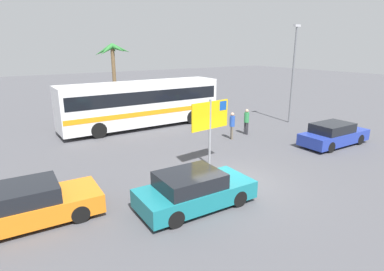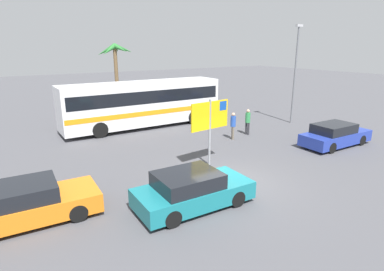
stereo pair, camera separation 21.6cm
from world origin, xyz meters
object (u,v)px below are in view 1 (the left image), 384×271
object	(u,v)px
car_teal	(194,190)
pedestrian_near_sign	(232,124)
car_blue	(334,135)
pedestrian_crossing_lot	(246,120)
bus_front_coach	(142,102)
car_orange	(28,204)
ferry_sign	(211,118)

from	to	relation	value
car_teal	pedestrian_near_sign	bearing A→B (deg)	42.28
car_blue	pedestrian_near_sign	size ratio (longest dim) A/B	2.67
car_teal	pedestrian_near_sign	size ratio (longest dim) A/B	2.54
pedestrian_near_sign	pedestrian_crossing_lot	xyz separation A→B (m)	(1.48, 0.32, -0.00)
bus_front_coach	car_orange	xyz separation A→B (m)	(-8.42, -9.57, -1.15)
pedestrian_crossing_lot	car_blue	bearing A→B (deg)	107.51
car_blue	pedestrian_crossing_lot	xyz separation A→B (m)	(-2.60, 4.51, 0.34)
pedestrian_crossing_lot	bus_front_coach	bearing A→B (deg)	-61.38
bus_front_coach	car_teal	distance (m)	12.16
ferry_sign	pedestrian_crossing_lot	bearing A→B (deg)	25.04
bus_front_coach	pedestrian_crossing_lot	bearing A→B (deg)	-48.90
bus_front_coach	car_orange	size ratio (longest dim) A/B	2.55
pedestrian_crossing_lot	car_teal	bearing A→B (deg)	24.44
car_blue	pedestrian_crossing_lot	size ratio (longest dim) A/B	2.68
car_blue	pedestrian_near_sign	bearing A→B (deg)	135.51
pedestrian_near_sign	ferry_sign	bearing A→B (deg)	-116.66
car_blue	car_teal	bearing A→B (deg)	-170.20
car_orange	pedestrian_near_sign	xyz separation A→B (m)	(11.73, 3.75, 0.35)
bus_front_coach	car_blue	world-z (taller)	bus_front_coach
ferry_sign	car_blue	size ratio (longest dim) A/B	0.72
ferry_sign	car_blue	xyz separation A→B (m)	(7.81, -1.40, -1.69)
car_teal	car_orange	xyz separation A→B (m)	(-5.05, 2.06, 0.00)
car_orange	pedestrian_near_sign	distance (m)	12.32
car_blue	car_teal	distance (m)	10.89
bus_front_coach	pedestrian_near_sign	bearing A→B (deg)	-60.36
car_blue	pedestrian_crossing_lot	world-z (taller)	pedestrian_crossing_lot
car_orange	pedestrian_near_sign	world-z (taller)	pedestrian_near_sign
bus_front_coach	ferry_sign	size ratio (longest dim) A/B	3.51
car_blue	car_orange	size ratio (longest dim) A/B	1.02
bus_front_coach	pedestrian_crossing_lot	xyz separation A→B (m)	(4.79, -5.50, -0.80)
bus_front_coach	ferry_sign	world-z (taller)	ferry_sign
car_orange	pedestrian_near_sign	size ratio (longest dim) A/B	2.63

